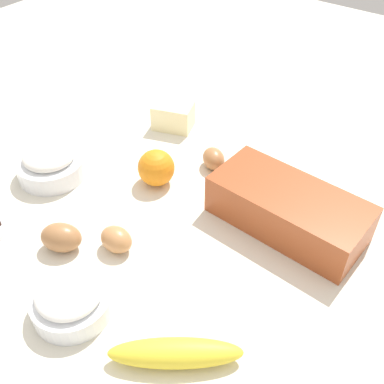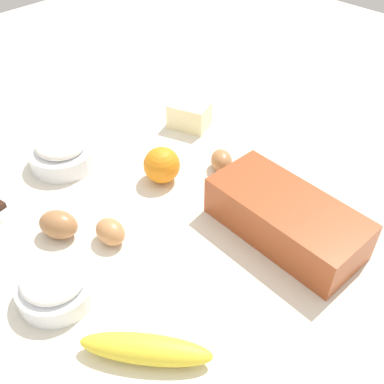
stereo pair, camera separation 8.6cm
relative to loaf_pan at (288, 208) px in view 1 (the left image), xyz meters
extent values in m
cube|color=silver|center=(-0.17, -0.07, -0.05)|extent=(2.40, 2.40, 0.02)
cube|color=#9E4723|center=(0.00, 0.00, 0.00)|extent=(0.29, 0.14, 0.08)
cube|color=black|center=(0.00, 0.00, 0.00)|extent=(0.27, 0.13, 0.07)
cylinder|color=white|center=(-0.46, -0.16, -0.02)|extent=(0.14, 0.14, 0.04)
torus|color=white|center=(-0.46, -0.16, 0.00)|extent=(0.14, 0.14, 0.01)
ellipsoid|color=white|center=(-0.46, -0.16, 0.01)|extent=(0.10, 0.10, 0.04)
cylinder|color=white|center=(-0.17, -0.36, -0.02)|extent=(0.12, 0.12, 0.04)
torus|color=white|center=(-0.17, -0.36, -0.01)|extent=(0.12, 0.12, 0.01)
ellipsoid|color=white|center=(-0.17, -0.36, 0.00)|extent=(0.10, 0.10, 0.04)
ellipsoid|color=yellow|center=(0.01, -0.33, -0.02)|extent=(0.18, 0.15, 0.04)
sphere|color=orange|center=(-0.27, -0.05, 0.00)|extent=(0.07, 0.07, 0.07)
cube|color=#F4EDB2|center=(-0.37, 0.13, -0.01)|extent=(0.11, 0.09, 0.06)
ellipsoid|color=#BC7F4D|center=(-0.21, -0.23, -0.02)|extent=(0.06, 0.05, 0.05)
ellipsoid|color=#A16C41|center=(-0.28, -0.28, -0.02)|extent=(0.09, 0.08, 0.05)
ellipsoid|color=#AA7245|center=(-0.20, 0.06, -0.02)|extent=(0.07, 0.07, 0.04)
camera|label=1|loc=(0.22, -0.58, 0.57)|focal=42.83mm
camera|label=2|loc=(0.28, -0.52, 0.57)|focal=42.83mm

